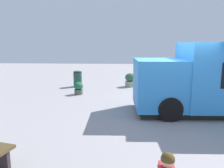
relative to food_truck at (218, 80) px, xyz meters
The scene contains 5 objects.
ground_plane 2.12m from the food_truck, ahead, with size 40.00×40.00×0.00m, color #979293.
food_truck is the anchor object (origin of this frame).
planter_flowering_near 5.67m from the food_truck, 57.94° to the right, with size 0.60×0.60×0.78m.
planter_flowering_far 6.19m from the food_truck, 24.97° to the right, with size 0.45×0.45×0.61m.
trash_bin 7.60m from the food_truck, 37.27° to the right, with size 0.49×0.49×0.92m.
Camera 1 is at (1.54, 7.52, 2.43)m, focal length 35.05 mm.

